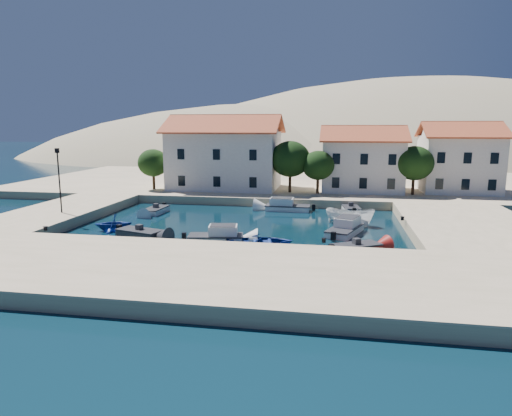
{
  "coord_description": "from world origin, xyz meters",
  "views": [
    {
      "loc": [
        8.73,
        -31.63,
        9.4
      ],
      "look_at": [
        1.67,
        8.31,
        2.0
      ],
      "focal_mm": 32.0,
      "sensor_mm": 36.0,
      "label": 1
    }
  ],
  "objects_px": {
    "cabin_cruiser_east": "(345,229)",
    "building_mid": "(362,158)",
    "building_right": "(459,156)",
    "lamppost": "(59,174)",
    "building_left": "(225,151)",
    "cabin_cruiser_south": "(216,237)",
    "rowboat_south": "(260,247)",
    "boat_east": "(350,225)"
  },
  "relations": [
    {
      "from": "cabin_cruiser_east",
      "to": "building_mid",
      "type": "bearing_deg",
      "value": 12.74
    },
    {
      "from": "cabin_cruiser_south",
      "to": "rowboat_south",
      "type": "distance_m",
      "value": 3.9
    },
    {
      "from": "lamppost",
      "to": "rowboat_south",
      "type": "distance_m",
      "value": 21.8
    },
    {
      "from": "cabin_cruiser_south",
      "to": "building_mid",
      "type": "bearing_deg",
      "value": 53.88
    },
    {
      "from": "lamppost",
      "to": "cabin_cruiser_south",
      "type": "xyz_separation_m",
      "value": [
        16.74,
        -4.76,
        -4.28
      ]
    },
    {
      "from": "building_left",
      "to": "rowboat_south",
      "type": "height_order",
      "value": "building_left"
    },
    {
      "from": "building_right",
      "to": "boat_east",
      "type": "relative_size",
      "value": 2.0
    },
    {
      "from": "cabin_cruiser_east",
      "to": "building_left",
      "type": "bearing_deg",
      "value": 57.06
    },
    {
      "from": "building_left",
      "to": "lamppost",
      "type": "bearing_deg",
      "value": -119.9
    },
    {
      "from": "cabin_cruiser_south",
      "to": "building_right",
      "type": "bearing_deg",
      "value": 37.45
    },
    {
      "from": "building_left",
      "to": "boat_east",
      "type": "distance_m",
      "value": 23.59
    },
    {
      "from": "cabin_cruiser_east",
      "to": "boat_east",
      "type": "relative_size",
      "value": 1.14
    },
    {
      "from": "rowboat_south",
      "to": "boat_east",
      "type": "bearing_deg",
      "value": -50.52
    },
    {
      "from": "building_left",
      "to": "cabin_cruiser_east",
      "type": "xyz_separation_m",
      "value": [
        15.62,
        -20.08,
        -5.46
      ]
    },
    {
      "from": "building_right",
      "to": "cabin_cruiser_south",
      "type": "distance_m",
      "value": 36.79
    },
    {
      "from": "boat_east",
      "to": "rowboat_south",
      "type": "bearing_deg",
      "value": 159.63
    },
    {
      "from": "building_right",
      "to": "lamppost",
      "type": "xyz_separation_m",
      "value": [
        -41.5,
        -22.0,
        -0.72
      ]
    },
    {
      "from": "building_left",
      "to": "building_mid",
      "type": "height_order",
      "value": "building_left"
    },
    {
      "from": "lamppost",
      "to": "rowboat_south",
      "type": "height_order",
      "value": "lamppost"
    },
    {
      "from": "lamppost",
      "to": "cabin_cruiser_south",
      "type": "relative_size",
      "value": 1.34
    },
    {
      "from": "building_mid",
      "to": "cabin_cruiser_east",
      "type": "bearing_deg",
      "value": -96.43
    },
    {
      "from": "building_mid",
      "to": "cabin_cruiser_south",
      "type": "height_order",
      "value": "building_mid"
    },
    {
      "from": "cabin_cruiser_south",
      "to": "rowboat_south",
      "type": "relative_size",
      "value": 0.89
    },
    {
      "from": "building_mid",
      "to": "cabin_cruiser_south",
      "type": "relative_size",
      "value": 2.26
    },
    {
      "from": "building_mid",
      "to": "lamppost",
      "type": "distance_m",
      "value": 36.21
    },
    {
      "from": "lamppost",
      "to": "cabin_cruiser_east",
      "type": "distance_m",
      "value": 27.46
    },
    {
      "from": "building_mid",
      "to": "rowboat_south",
      "type": "height_order",
      "value": "building_mid"
    },
    {
      "from": "building_left",
      "to": "building_right",
      "type": "distance_m",
      "value": 30.07
    },
    {
      "from": "lamppost",
      "to": "cabin_cruiser_east",
      "type": "height_order",
      "value": "lamppost"
    },
    {
      "from": "boat_east",
      "to": "cabin_cruiser_south",
      "type": "bearing_deg",
      "value": 144.81
    },
    {
      "from": "building_left",
      "to": "lamppost",
      "type": "distance_m",
      "value": 23.1
    },
    {
      "from": "building_right",
      "to": "cabin_cruiser_south",
      "type": "xyz_separation_m",
      "value": [
        -24.76,
        -26.76,
        -5.0
      ]
    },
    {
      "from": "building_right",
      "to": "boat_east",
      "type": "height_order",
      "value": "building_right"
    },
    {
      "from": "building_left",
      "to": "building_right",
      "type": "xyz_separation_m",
      "value": [
        30.0,
        2.0,
        -0.46
      ]
    },
    {
      "from": "cabin_cruiser_south",
      "to": "boat_east",
      "type": "xyz_separation_m",
      "value": [
        10.9,
        8.61,
        -0.48
      ]
    },
    {
      "from": "lamppost",
      "to": "rowboat_south",
      "type": "xyz_separation_m",
      "value": [
        20.51,
        -5.65,
        -4.75
      ]
    },
    {
      "from": "building_mid",
      "to": "cabin_cruiser_east",
      "type": "distance_m",
      "value": 21.73
    },
    {
      "from": "lamppost",
      "to": "cabin_cruiser_south",
      "type": "bearing_deg",
      "value": -15.86
    },
    {
      "from": "lamppost",
      "to": "boat_east",
      "type": "xyz_separation_m",
      "value": [
        27.64,
        3.85,
        -4.75
      ]
    },
    {
      "from": "building_right",
      "to": "cabin_cruiser_east",
      "type": "xyz_separation_m",
      "value": [
        -14.38,
        -22.08,
        -5.0
      ]
    },
    {
      "from": "lamppost",
      "to": "boat_east",
      "type": "relative_size",
      "value": 1.32
    },
    {
      "from": "building_left",
      "to": "cabin_cruiser_south",
      "type": "bearing_deg",
      "value": -78.04
    }
  ]
}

